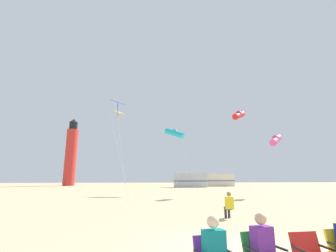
{
  "coord_description": "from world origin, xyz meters",
  "views": [
    {
      "loc": [
        -2.29,
        -6.3,
        1.74
      ],
      "look_at": [
        -0.44,
        8.18,
        4.93
      ],
      "focal_mm": 25.73,
      "sensor_mm": 36.0,
      "label": 1
    }
  ],
  "objects_px": {
    "spectator_green_chair": "(266,248)",
    "kite_diamond_gold": "(119,115)",
    "kite_tube_cyan": "(175,133)",
    "rv_van_silver": "(190,180)",
    "kite_diamond_blue": "(118,105)",
    "kite_flyer_standing": "(229,204)",
    "lighthouse_distant": "(71,154)",
    "kite_tube_scarlet": "(239,115)",
    "rv_van_cream": "(219,180)",
    "kite_tube_rainbow": "(276,140)"
  },
  "relations": [
    {
      "from": "kite_diamond_blue",
      "to": "lighthouse_distant",
      "type": "distance_m",
      "value": 47.94
    },
    {
      "from": "kite_flyer_standing",
      "to": "rv_van_cream",
      "type": "relative_size",
      "value": 0.18
    },
    {
      "from": "kite_diamond_blue",
      "to": "rv_van_silver",
      "type": "xyz_separation_m",
      "value": [
        12.34,
        31.39,
        -5.67
      ]
    },
    {
      "from": "kite_flyer_standing",
      "to": "rv_van_silver",
      "type": "relative_size",
      "value": 0.18
    },
    {
      "from": "spectator_green_chair",
      "to": "lighthouse_distant",
      "type": "height_order",
      "value": "lighthouse_distant"
    },
    {
      "from": "lighthouse_distant",
      "to": "kite_diamond_blue",
      "type": "bearing_deg",
      "value": -71.77
    },
    {
      "from": "kite_flyer_standing",
      "to": "rv_van_silver",
      "type": "xyz_separation_m",
      "value": [
        6.7,
        38.14,
        0.78
      ]
    },
    {
      "from": "kite_tube_rainbow",
      "to": "kite_tube_scarlet",
      "type": "bearing_deg",
      "value": 133.72
    },
    {
      "from": "kite_flyer_standing",
      "to": "rv_van_silver",
      "type": "distance_m",
      "value": 38.73
    },
    {
      "from": "rv_van_silver",
      "to": "rv_van_cream",
      "type": "height_order",
      "value": "same"
    },
    {
      "from": "kite_diamond_gold",
      "to": "rv_van_silver",
      "type": "xyz_separation_m",
      "value": [
        12.69,
        25.89,
        -6.37
      ]
    },
    {
      "from": "kite_flyer_standing",
      "to": "kite_tube_scarlet",
      "type": "height_order",
      "value": "kite_tube_scarlet"
    },
    {
      "from": "kite_tube_scarlet",
      "to": "kite_tube_rainbow",
      "type": "bearing_deg",
      "value": -46.28
    },
    {
      "from": "lighthouse_distant",
      "to": "kite_tube_scarlet",
      "type": "bearing_deg",
      "value": -52.84
    },
    {
      "from": "rv_van_cream",
      "to": "kite_tube_cyan",
      "type": "bearing_deg",
      "value": -119.88
    },
    {
      "from": "lighthouse_distant",
      "to": "spectator_green_chair",
      "type": "bearing_deg",
      "value": -72.42
    },
    {
      "from": "kite_diamond_blue",
      "to": "kite_tube_cyan",
      "type": "height_order",
      "value": "kite_tube_cyan"
    },
    {
      "from": "kite_tube_rainbow",
      "to": "rv_van_cream",
      "type": "bearing_deg",
      "value": 82.01
    },
    {
      "from": "kite_diamond_blue",
      "to": "kite_tube_scarlet",
      "type": "distance_m",
      "value": 15.72
    },
    {
      "from": "kite_diamond_gold",
      "to": "lighthouse_distant",
      "type": "distance_m",
      "value": 42.62
    },
    {
      "from": "kite_tube_rainbow",
      "to": "rv_van_silver",
      "type": "bearing_deg",
      "value": 97.66
    },
    {
      "from": "lighthouse_distant",
      "to": "kite_tube_rainbow",
      "type": "bearing_deg",
      "value": -52.35
    },
    {
      "from": "spectator_green_chair",
      "to": "kite_diamond_gold",
      "type": "height_order",
      "value": "kite_diamond_gold"
    },
    {
      "from": "kite_tube_scarlet",
      "to": "rv_van_silver",
      "type": "xyz_separation_m",
      "value": [
        -0.82,
        23.02,
        -7.6
      ]
    },
    {
      "from": "spectator_green_chair",
      "to": "lighthouse_distant",
      "type": "relative_size",
      "value": 0.07
    },
    {
      "from": "rv_van_cream",
      "to": "kite_flyer_standing",
      "type": "bearing_deg",
      "value": -109.5
    },
    {
      "from": "spectator_green_chair",
      "to": "kite_diamond_blue",
      "type": "height_order",
      "value": "kite_diamond_blue"
    },
    {
      "from": "kite_diamond_gold",
      "to": "rv_van_silver",
      "type": "bearing_deg",
      "value": 63.89
    },
    {
      "from": "kite_tube_scarlet",
      "to": "rv_van_silver",
      "type": "height_order",
      "value": "kite_tube_scarlet"
    },
    {
      "from": "kite_flyer_standing",
      "to": "rv_van_cream",
      "type": "distance_m",
      "value": 45.65
    },
    {
      "from": "kite_tube_rainbow",
      "to": "kite_tube_cyan",
      "type": "xyz_separation_m",
      "value": [
        -9.84,
        5.26,
        1.45
      ]
    },
    {
      "from": "lighthouse_distant",
      "to": "kite_flyer_standing",
      "type": "bearing_deg",
      "value": -68.46
    },
    {
      "from": "lighthouse_distant",
      "to": "rv_van_silver",
      "type": "bearing_deg",
      "value": -27.35
    },
    {
      "from": "kite_tube_scarlet",
      "to": "lighthouse_distant",
      "type": "xyz_separation_m",
      "value": [
        -28.16,
        37.15,
        -1.16
      ]
    },
    {
      "from": "kite_flyer_standing",
      "to": "kite_diamond_gold",
      "type": "bearing_deg",
      "value": -62.64
    },
    {
      "from": "kite_tube_cyan",
      "to": "rv_van_cream",
      "type": "distance_m",
      "value": 29.87
    },
    {
      "from": "kite_diamond_gold",
      "to": "kite_diamond_blue",
      "type": "bearing_deg",
      "value": -86.33
    },
    {
      "from": "spectator_green_chair",
      "to": "rv_van_silver",
      "type": "relative_size",
      "value": 0.18
    },
    {
      "from": "kite_tube_rainbow",
      "to": "lighthouse_distant",
      "type": "xyz_separation_m",
      "value": [
        -30.8,
        39.92,
        2.15
      ]
    },
    {
      "from": "lighthouse_distant",
      "to": "rv_van_cream",
      "type": "xyz_separation_m",
      "value": [
        35.14,
        -9.0,
        -6.45
      ]
    },
    {
      "from": "kite_flyer_standing",
      "to": "lighthouse_distant",
      "type": "bearing_deg",
      "value": -67.17
    },
    {
      "from": "kite_flyer_standing",
      "to": "lighthouse_distant",
      "type": "height_order",
      "value": "lighthouse_distant"
    },
    {
      "from": "lighthouse_distant",
      "to": "rv_van_cream",
      "type": "relative_size",
      "value": 2.59
    },
    {
      "from": "spectator_green_chair",
      "to": "rv_van_cream",
      "type": "bearing_deg",
      "value": 62.43
    },
    {
      "from": "kite_flyer_standing",
      "to": "kite_tube_rainbow",
      "type": "height_order",
      "value": "kite_tube_rainbow"
    },
    {
      "from": "kite_tube_rainbow",
      "to": "kite_tube_cyan",
      "type": "height_order",
      "value": "kite_tube_cyan"
    },
    {
      "from": "kite_tube_rainbow",
      "to": "kite_tube_cyan",
      "type": "bearing_deg",
      "value": 151.85
    },
    {
      "from": "spectator_green_chair",
      "to": "kite_tube_cyan",
      "type": "relative_size",
      "value": 0.15
    },
    {
      "from": "kite_tube_scarlet",
      "to": "spectator_green_chair",
      "type": "bearing_deg",
      "value": -113.48
    },
    {
      "from": "kite_tube_scarlet",
      "to": "kite_flyer_standing",
      "type": "bearing_deg",
      "value": -116.45
    }
  ]
}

